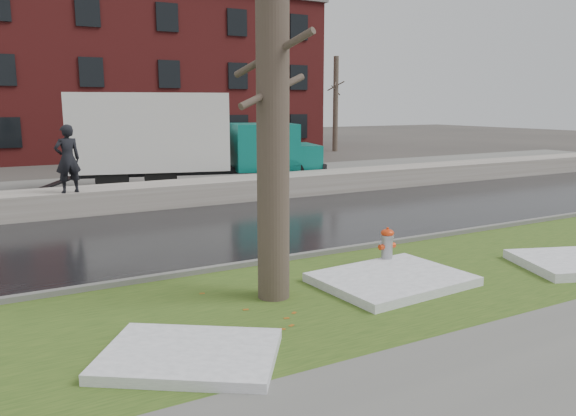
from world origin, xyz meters
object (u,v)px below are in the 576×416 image
fire_hydrant (387,245)px  box_truck (181,139)px  tree (273,96)px  worker (68,159)px

fire_hydrant → box_truck: size_ratio=0.07×
fire_hydrant → tree: 4.14m
tree → worker: tree is taller
tree → box_truck: tree is taller
box_truck → worker: box_truck is taller
worker → box_truck: bearing=-148.4°
fire_hydrant → worker: 9.81m
box_truck → fire_hydrant: bearing=-75.2°
box_truck → worker: 6.17m
tree → box_truck: 13.35m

